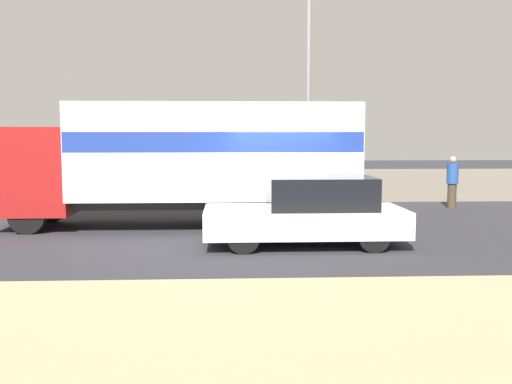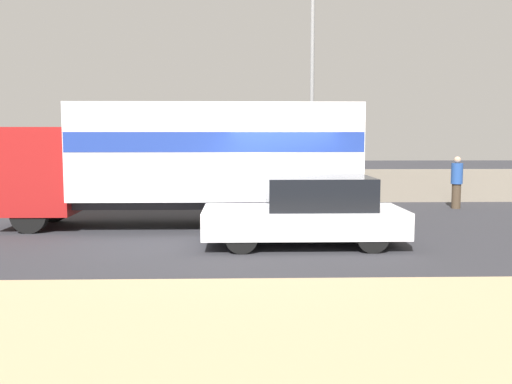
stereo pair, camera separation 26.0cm
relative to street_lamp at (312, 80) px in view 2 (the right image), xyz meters
name	(u,v)px [view 2 (the right image)]	position (x,y,z in m)	size (l,w,h in m)	color
ground_plane	(284,239)	(-1.44, -6.58, -4.22)	(80.00, 80.00, 0.00)	#2D2D33
dirt_shoulder_foreground	(336,359)	(-1.44, -13.64, -4.20)	(60.00, 6.67, 0.04)	tan
stone_wall_backdrop	(268,186)	(-1.44, 0.63, -3.65)	(60.00, 0.35, 1.15)	gray
street_lamp	(312,80)	(0.00, 0.00, 0.00)	(0.56, 0.28, 7.34)	gray
box_truck	(192,155)	(-3.68, -4.70, -2.38)	(9.03, 2.55, 3.15)	maroon
car_hatchback	(308,212)	(-0.98, -7.36, -3.49)	(4.26, 1.83, 1.49)	silver
pedestrian	(457,182)	(4.55, -1.29, -3.35)	(0.37, 0.37, 1.68)	#473828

